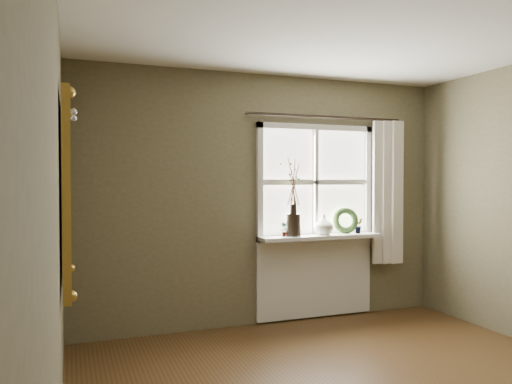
{
  "coord_description": "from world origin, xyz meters",
  "views": [
    {
      "loc": [
        -1.95,
        -2.58,
        1.51
      ],
      "look_at": [
        -0.39,
        1.55,
        1.4
      ],
      "focal_mm": 35.0,
      "sensor_mm": 36.0,
      "label": 1
    }
  ],
  "objects_px": {
    "cream_vase": "(324,225)",
    "wreath": "(345,223)",
    "gilt_mirror": "(66,192)",
    "dark_jug": "(293,225)"
  },
  "relations": [
    {
      "from": "cream_vase",
      "to": "wreath",
      "type": "distance_m",
      "value": 0.29
    },
    {
      "from": "wreath",
      "to": "gilt_mirror",
      "type": "height_order",
      "value": "gilt_mirror"
    },
    {
      "from": "dark_jug",
      "to": "wreath",
      "type": "distance_m",
      "value": 0.65
    },
    {
      "from": "wreath",
      "to": "gilt_mirror",
      "type": "distance_m",
      "value": 3.07
    },
    {
      "from": "gilt_mirror",
      "to": "cream_vase",
      "type": "bearing_deg",
      "value": 21.94
    },
    {
      "from": "dark_jug",
      "to": "gilt_mirror",
      "type": "bearing_deg",
      "value": -154.91
    },
    {
      "from": "cream_vase",
      "to": "dark_jug",
      "type": "bearing_deg",
      "value": 180.0
    },
    {
      "from": "wreath",
      "to": "cream_vase",
      "type": "bearing_deg",
      "value": -160.96
    },
    {
      "from": "wreath",
      "to": "gilt_mirror",
      "type": "xyz_separation_m",
      "value": [
        -2.85,
        -1.07,
        0.39
      ]
    },
    {
      "from": "cream_vase",
      "to": "gilt_mirror",
      "type": "xyz_separation_m",
      "value": [
        -2.56,
        -1.03,
        0.39
      ]
    }
  ]
}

